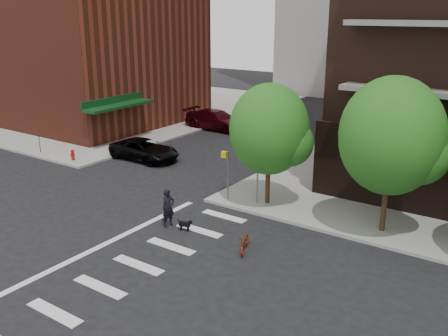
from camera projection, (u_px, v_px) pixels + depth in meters
name	position (u px, v px, depth m)	size (l,w,h in m)	color
ground	(88.00, 246.00, 21.48)	(120.00, 120.00, 0.00)	black
sidewalk_nw	(106.00, 105.00, 53.17)	(31.00, 33.00, 0.15)	gray
crosswalk	(124.00, 260.00, 20.28)	(3.85, 13.00, 0.01)	silver
midrise_nw	(70.00, 5.00, 44.46)	(21.40, 15.50, 20.00)	maroon
tree_a	(269.00, 129.00, 24.75)	(4.00, 4.00, 5.90)	#301E11
tree_b	(391.00, 136.00, 21.34)	(4.50, 4.50, 6.65)	#301E11
pedestrian_signal	(234.00, 168.00, 25.87)	(2.18, 0.67, 2.60)	slate
fire_hydrant	(73.00, 154.00, 33.13)	(0.24, 0.24, 0.73)	#A50C0C
parking_meter	(39.00, 141.00, 34.90)	(0.10, 0.08, 1.32)	black
parked_car_black	(144.00, 150.00, 33.67)	(5.04, 2.32, 1.40)	black
parked_car_maroon	(217.00, 120.00, 42.19)	(5.74, 2.33, 1.67)	#38070C
parked_car_silver	(265.00, 117.00, 43.52)	(4.78, 1.67, 1.58)	silver
scooter	(245.00, 242.00, 20.87)	(0.55, 1.59, 0.84)	maroon
dog_walker	(168.00, 208.00, 23.17)	(0.44, 0.67, 1.84)	black
dog	(185.00, 224.00, 22.85)	(0.63, 0.31, 0.53)	black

